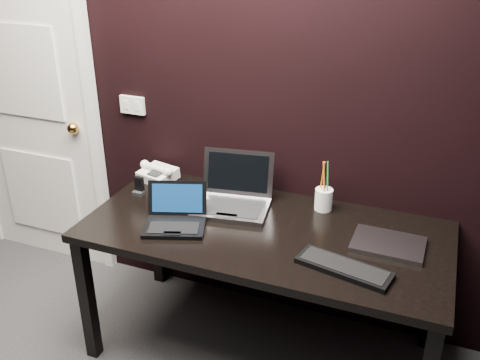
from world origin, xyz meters
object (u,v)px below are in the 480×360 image
at_px(silver_laptop, 233,198).
at_px(desk_phone, 158,173).
at_px(door, 29,104).
at_px(pen_cup, 324,198).
at_px(desk, 264,242).
at_px(mobile_phone, 139,188).
at_px(ext_keyboard, 344,267).
at_px(closed_laptop, 388,244).
at_px(netbook, 175,218).

bearing_deg(silver_laptop, desk_phone, 165.20).
height_order(door, pen_cup, door).
distance_m(desk, mobile_phone, 0.74).
bearing_deg(ext_keyboard, pen_cup, 112.95).
bearing_deg(door, ext_keyboard, -15.46).
xyz_separation_m(closed_laptop, mobile_phone, (-1.29, 0.04, 0.03)).
bearing_deg(silver_laptop, netbook, -124.06).
xyz_separation_m(silver_laptop, closed_laptop, (0.78, -0.09, -0.04)).
xyz_separation_m(netbook, mobile_phone, (-0.33, 0.22, -0.00)).
height_order(mobile_phone, pen_cup, pen_cup).
distance_m(desk, pen_cup, 0.38).
height_order(desk, desk_phone, desk_phone).
bearing_deg(mobile_phone, closed_laptop, -1.64).
relative_size(mobile_phone, pen_cup, 0.37).
height_order(desk, closed_laptop, closed_laptop).
bearing_deg(pen_cup, desk_phone, -179.51).
height_order(door, closed_laptop, door).
distance_m(door, closed_laptop, 2.25).
relative_size(desk, closed_laptop, 5.38).
bearing_deg(desk_phone, pen_cup, 0.49).
bearing_deg(mobile_phone, desk_phone, 88.10).
bearing_deg(pen_cup, silver_laptop, -161.68).
relative_size(door, desk_phone, 9.32).
bearing_deg(closed_laptop, desk, -174.41).
relative_size(netbook, closed_laptop, 1.11).
relative_size(netbook, silver_laptop, 0.85).
xyz_separation_m(netbook, desk_phone, (-0.32, 0.40, 0.00)).
relative_size(closed_laptop, mobile_phone, 3.28).
xyz_separation_m(netbook, pen_cup, (0.61, 0.41, 0.02)).
relative_size(ext_keyboard, pen_cup, 1.60).
distance_m(silver_laptop, ext_keyboard, 0.72).
xyz_separation_m(door, mobile_phone, (0.92, -0.28, -0.27)).
xyz_separation_m(desk_phone, pen_cup, (0.94, 0.01, 0.02)).
distance_m(netbook, pen_cup, 0.74).
bearing_deg(pen_cup, door, 177.24).
xyz_separation_m(silver_laptop, pen_cup, (0.43, 0.14, 0.01)).
bearing_deg(desk_phone, door, 173.97).
xyz_separation_m(door, desk_phone, (0.92, -0.10, -0.26)).
height_order(netbook, silver_laptop, silver_laptop).
distance_m(door, silver_laptop, 1.47).
distance_m(ext_keyboard, desk_phone, 1.23).
bearing_deg(closed_laptop, pen_cup, 146.59).
xyz_separation_m(silver_laptop, ext_keyboard, (0.63, -0.34, -0.04)).
bearing_deg(pen_cup, desk, -126.54).
xyz_separation_m(desk, pen_cup, (0.21, 0.29, 0.14)).
relative_size(ext_keyboard, desk_phone, 1.80).
xyz_separation_m(desk, closed_laptop, (0.56, 0.05, 0.09)).
height_order(silver_laptop, closed_laptop, silver_laptop).
bearing_deg(door, pen_cup, -2.76).
relative_size(desk, pen_cup, 6.56).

